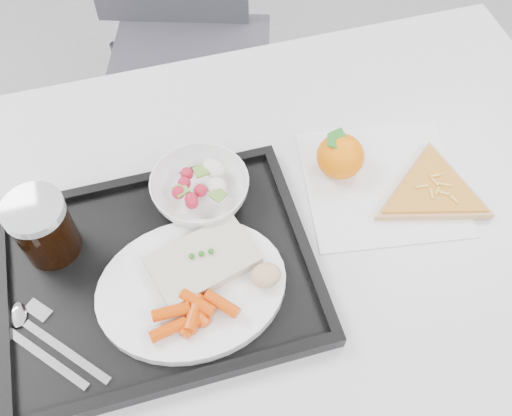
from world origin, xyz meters
name	(u,v)px	position (x,y,z in m)	size (l,w,h in m)	color
table	(260,246)	(0.00, 0.30, 0.68)	(1.20, 0.80, 0.75)	#A4A4A6
chair	(179,24)	(0.00, 1.08, 0.54)	(0.53, 0.53, 0.93)	#36353D
tray	(159,274)	(-0.17, 0.26, 0.76)	(0.45, 0.35, 0.03)	black
dinner_plate	(192,288)	(-0.13, 0.21, 0.77)	(0.27, 0.27, 0.02)	white
fish_fillet	(203,261)	(-0.10, 0.24, 0.79)	(0.17, 0.13, 0.03)	beige
bread_roll	(266,275)	(-0.02, 0.19, 0.80)	(0.05, 0.05, 0.03)	#DBB082
salad_bowl	(200,189)	(-0.08, 0.37, 0.79)	(0.15, 0.15, 0.05)	white
cola_glass	(43,227)	(-0.31, 0.34, 0.82)	(0.09, 0.09, 0.11)	black
cutlery	(41,337)	(-0.34, 0.20, 0.77)	(0.14, 0.15, 0.01)	silver
napkin	(382,183)	(0.21, 0.32, 0.75)	(0.28, 0.28, 0.00)	white
tangerine	(340,156)	(0.15, 0.37, 0.79)	(0.09, 0.09, 0.07)	#FFA100
pizza_slice	(432,191)	(0.28, 0.28, 0.76)	(0.26, 0.26, 0.02)	tan
carrot_pile	(194,313)	(-0.13, 0.16, 0.80)	(0.13, 0.07, 0.03)	#CE3F04
salad_contents	(203,181)	(-0.07, 0.37, 0.80)	(0.09, 0.09, 0.02)	#A61629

